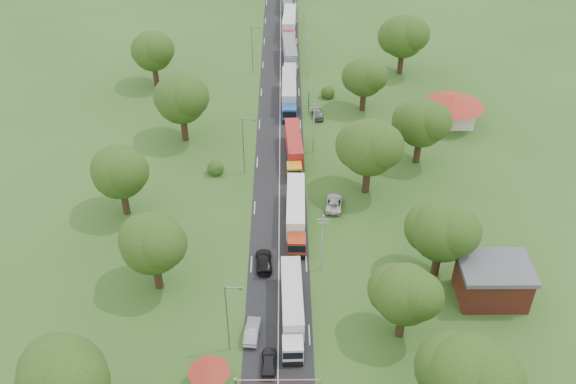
{
  "coord_description": "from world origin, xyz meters",
  "views": [
    {
      "loc": [
        0.81,
        -67.81,
        57.49
      ],
      "look_at": [
        1.27,
        5.84,
        3.0
      ],
      "focal_mm": 40.0,
      "sensor_mm": 36.0,
      "label": 1
    }
  ],
  "objects_px": {
    "info_sign": "(309,95)",
    "car_lane_front": "(269,362)",
    "truck_0": "(292,306)",
    "guard_booth": "(209,373)",
    "car_lane_mid": "(252,331)",
    "boom_barrier": "(265,381)"
  },
  "relations": [
    {
      "from": "info_sign",
      "to": "car_lane_mid",
      "type": "xyz_separation_m",
      "value": [
        -8.2,
        -53.0,
        -2.26
      ]
    },
    {
      "from": "info_sign",
      "to": "car_lane_front",
      "type": "bearing_deg",
      "value": -96.16
    },
    {
      "from": "info_sign",
      "to": "truck_0",
      "type": "height_order",
      "value": "info_sign"
    },
    {
      "from": "info_sign",
      "to": "car_lane_front",
      "type": "height_order",
      "value": "info_sign"
    },
    {
      "from": "car_lane_front",
      "to": "car_lane_mid",
      "type": "bearing_deg",
      "value": -64.28
    },
    {
      "from": "truck_0",
      "to": "car_lane_front",
      "type": "relative_size",
      "value": 3.39
    },
    {
      "from": "guard_booth",
      "to": "car_lane_mid",
      "type": "bearing_deg",
      "value": 59.04
    },
    {
      "from": "truck_0",
      "to": "info_sign",
      "type": "bearing_deg",
      "value": 85.95
    },
    {
      "from": "boom_barrier",
      "to": "guard_booth",
      "type": "xyz_separation_m",
      "value": [
        -5.84,
        -0.0,
        1.27
      ]
    },
    {
      "from": "info_sign",
      "to": "truck_0",
      "type": "distance_m",
      "value": 50.49
    },
    {
      "from": "info_sign",
      "to": "car_lane_front",
      "type": "distance_m",
      "value": 57.79
    },
    {
      "from": "boom_barrier",
      "to": "car_lane_front",
      "type": "xyz_separation_m",
      "value": [
        0.36,
        2.59,
        -0.19
      ]
    },
    {
      "from": "guard_booth",
      "to": "boom_barrier",
      "type": "bearing_deg",
      "value": 0.01
    },
    {
      "from": "truck_0",
      "to": "guard_booth",
      "type": "bearing_deg",
      "value": -132.48
    },
    {
      "from": "car_lane_mid",
      "to": "info_sign",
      "type": "bearing_deg",
      "value": -93.41
    },
    {
      "from": "car_lane_front",
      "to": "car_lane_mid",
      "type": "xyz_separation_m",
      "value": [
        -2.0,
        4.41,
        0.04
      ]
    },
    {
      "from": "info_sign",
      "to": "truck_0",
      "type": "bearing_deg",
      "value": -94.05
    },
    {
      "from": "guard_booth",
      "to": "car_lane_front",
      "type": "distance_m",
      "value": 6.88
    },
    {
      "from": "car_lane_front",
      "to": "truck_0",
      "type": "bearing_deg",
      "value": -109.14
    },
    {
      "from": "truck_0",
      "to": "car_lane_mid",
      "type": "xyz_separation_m",
      "value": [
        -4.63,
        -2.64,
        -1.32
      ]
    },
    {
      "from": "car_lane_mid",
      "to": "guard_booth",
      "type": "bearing_deg",
      "value": 64.43
    },
    {
      "from": "guard_booth",
      "to": "truck_0",
      "type": "bearing_deg",
      "value": 47.52
    }
  ]
}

